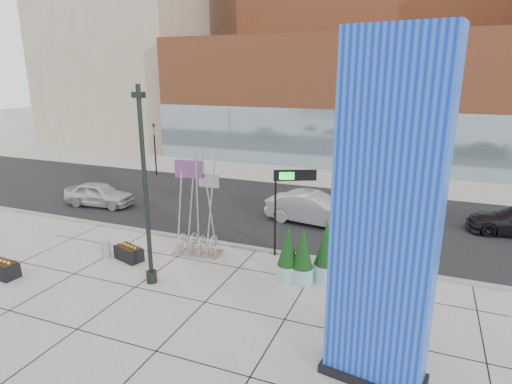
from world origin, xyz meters
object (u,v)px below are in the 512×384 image
at_px(public_art_sculpture, 197,227).
at_px(overhead_street_sign, 290,184).
at_px(car_white_west, 99,194).
at_px(blue_pylon, 385,227).
at_px(car_silver_mid, 313,209).
at_px(lamp_post, 147,207).
at_px(concrete_bollard, 106,249).

distance_m(public_art_sculpture, overhead_street_sign, 4.60).
bearing_deg(car_white_west, blue_pylon, -124.33).
distance_m(blue_pylon, car_silver_mid, 12.65).
distance_m(public_art_sculpture, car_white_west, 10.00).
distance_m(blue_pylon, public_art_sculpture, 10.49).
xyz_separation_m(lamp_post, overhead_street_sign, (4.28, 4.21, 0.27)).
bearing_deg(overhead_street_sign, public_art_sculpture, 170.75).
bearing_deg(car_silver_mid, public_art_sculpture, 153.45).
height_order(blue_pylon, concrete_bollard, blue_pylon).
bearing_deg(lamp_post, blue_pylon, -15.16).
bearing_deg(car_white_west, lamp_post, -134.94).
bearing_deg(public_art_sculpture, car_silver_mid, 50.15).
bearing_deg(overhead_street_sign, blue_pylon, -80.44).
relative_size(public_art_sculpture, overhead_street_sign, 1.24).
bearing_deg(blue_pylon, car_white_west, 160.93).
height_order(blue_pylon, public_art_sculpture, blue_pylon).
relative_size(blue_pylon, public_art_sculpture, 1.84).
distance_m(blue_pylon, car_white_west, 20.28).
distance_m(concrete_bollard, car_silver_mid, 10.67).
xyz_separation_m(lamp_post, car_white_west, (-8.81, 7.18, -2.37)).
bearing_deg(lamp_post, public_art_sculpture, 84.17).
height_order(blue_pylon, lamp_post, blue_pylon).
xyz_separation_m(public_art_sculpture, car_white_west, (-9.13, 4.04, -0.55)).
distance_m(concrete_bollard, car_white_west, 8.16).
bearing_deg(overhead_street_sign, car_silver_mid, 67.22).
bearing_deg(car_silver_mid, blue_pylon, -150.98).
distance_m(public_art_sculpture, car_silver_mid, 6.94).
height_order(overhead_street_sign, car_white_west, overhead_street_sign).
relative_size(public_art_sculpture, concrete_bollard, 6.46).
height_order(lamp_post, car_silver_mid, lamp_post).
xyz_separation_m(concrete_bollard, car_white_west, (-5.57, 5.96, 0.34)).
xyz_separation_m(lamp_post, public_art_sculpture, (0.32, 3.14, -1.81)).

